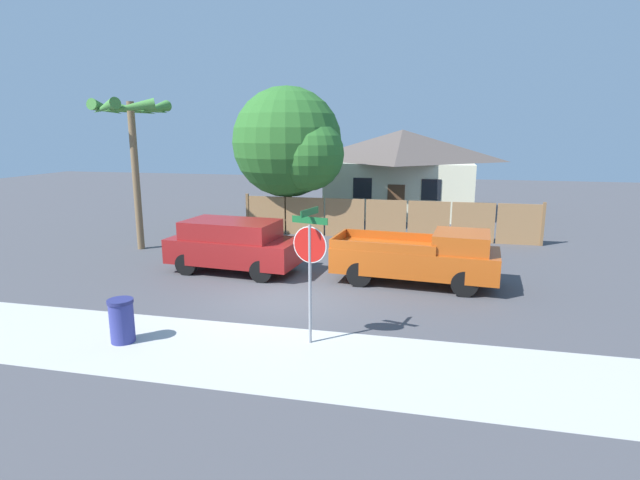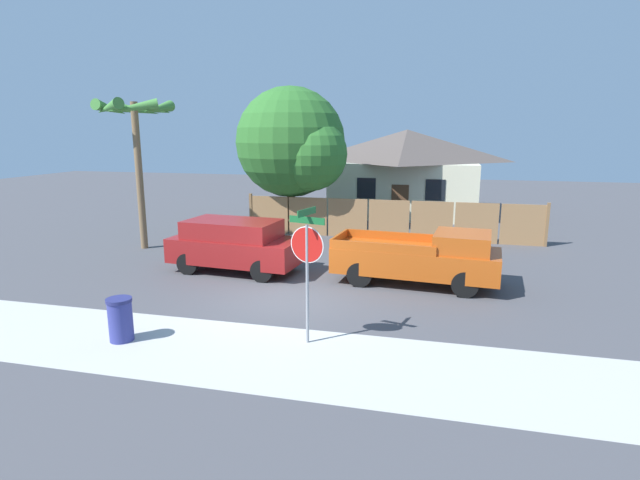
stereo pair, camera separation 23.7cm
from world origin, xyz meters
name	(u,v)px [view 1 (the left image)]	position (x,y,z in m)	size (l,w,h in m)	color
ground_plane	(288,300)	(0.00, 0.00, 0.00)	(80.00, 80.00, 0.00)	#47474C
sidewalk_strip	(241,353)	(0.00, -3.60, 0.00)	(36.00, 3.20, 0.01)	#B2B2AD
wooden_fence	(386,219)	(1.89, 9.08, 0.88)	(13.24, 0.12, 1.85)	#997047
house	(401,170)	(2.00, 17.01, 2.51)	(8.61, 7.77, 4.84)	beige
oak_tree	(291,145)	(-2.70, 9.89, 4.11)	(5.43, 5.17, 6.81)	brown
palm_tree	(132,121)	(-7.71, 4.82, 5.12)	(2.91, 3.13, 5.94)	brown
red_suv	(234,244)	(-2.63, 2.45, 0.96)	(4.58, 2.34, 1.78)	maroon
orange_pickup	(421,257)	(3.64, 2.43, 0.87)	(5.22, 2.40, 1.73)	#B74C14
stop_sign	(310,254)	(1.34, -2.72, 2.08)	(0.85, 0.76, 3.09)	gray
trash_bin	(122,321)	(-2.84, -3.63, 0.51)	(0.58, 0.58, 1.01)	navy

